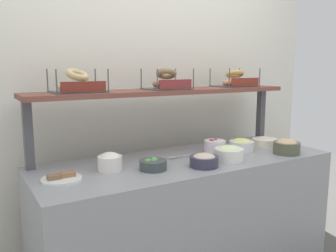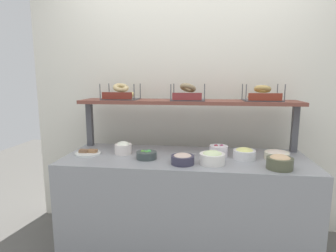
{
  "view_description": "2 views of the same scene",
  "coord_description": "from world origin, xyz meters",
  "views": [
    {
      "loc": [
        -1.22,
        -1.83,
        1.43
      ],
      "look_at": [
        -0.1,
        0.06,
        1.06
      ],
      "focal_mm": 37.93,
      "sensor_mm": 36.0,
      "label": 1
    },
    {
      "loc": [
        0.14,
        -2.12,
        1.46
      ],
      "look_at": [
        -0.14,
        0.02,
        1.09
      ],
      "focal_mm": 29.43,
      "sensor_mm": 36.0,
      "label": 2
    }
  ],
  "objects": [
    {
      "name": "deli_counter",
      "position": [
        0.0,
        0.0,
        0.42
      ],
      "size": [
        1.92,
        0.7,
        0.85
      ],
      "primitive_type": "cube",
      "color": "gray",
      "rests_on": "ground_plane"
    },
    {
      "name": "serving_spoon_near_plate",
      "position": [
        -0.04,
        0.06,
        0.86
      ],
      "size": [
        0.18,
        0.03,
        0.01
      ],
      "color": "#B7B7BC",
      "rests_on": "deli_counter"
    },
    {
      "name": "shelf_riser_right",
      "position": [
        0.9,
        0.27,
        1.05
      ],
      "size": [
        0.05,
        0.05,
        0.4
      ],
      "primitive_type": "cube",
      "color": "#4C4C51",
      "rests_on": "deli_counter"
    },
    {
      "name": "bowl_hummus",
      "position": [
        0.66,
        -0.22,
        0.9
      ],
      "size": [
        0.18,
        0.18,
        0.1
      ],
      "color": "#4F523C",
      "rests_on": "deli_counter"
    },
    {
      "name": "bowl_veggie_mix",
      "position": [
        -0.3,
        -0.09,
        0.88
      ],
      "size": [
        0.16,
        0.16,
        0.07
      ],
      "color": "#3A4444",
      "rests_on": "deli_counter"
    },
    {
      "name": "bowl_scallion_spread",
      "position": [
        0.21,
        -0.16,
        0.9
      ],
      "size": [
        0.18,
        0.18,
        0.1
      ],
      "color": "white",
      "rests_on": "deli_counter"
    },
    {
      "name": "bowl_tuna_salad",
      "position": [
        -0.01,
        -0.19,
        0.89
      ],
      "size": [
        0.17,
        0.17,
        0.08
      ],
      "color": "#353347",
      "rests_on": "deli_counter"
    },
    {
      "name": "shelf_riser_left",
      "position": [
        -0.9,
        0.27,
        1.05
      ],
      "size": [
        0.05,
        0.05,
        0.4
      ],
      "primitive_type": "cube",
      "color": "#4C4C51",
      "rests_on": "deli_counter"
    },
    {
      "name": "bowl_potato_salad",
      "position": [
        0.71,
        0.02,
        0.89
      ],
      "size": [
        0.18,
        0.18,
        0.07
      ],
      "color": "#EDE7C7",
      "rests_on": "deli_counter"
    },
    {
      "name": "bagel_basket_plain",
      "position": [
        -0.6,
        0.28,
        1.33
      ],
      "size": [
        0.31,
        0.26,
        0.15
      ],
      "color": "#4C4C51",
      "rests_on": "upper_shelf"
    },
    {
      "name": "bowl_beet_salad",
      "position": [
        0.26,
        0.06,
        0.9
      ],
      "size": [
        0.15,
        0.15,
        0.09
      ],
      "color": "white",
      "rests_on": "deli_counter"
    },
    {
      "name": "serving_plate_white",
      "position": [
        -0.8,
        -0.03,
        0.86
      ],
      "size": [
        0.21,
        0.21,
        0.04
      ],
      "color": "white",
      "rests_on": "deli_counter"
    },
    {
      "name": "bowl_egg_salad",
      "position": [
        0.46,
        0.0,
        0.89
      ],
      "size": [
        0.17,
        0.17,
        0.09
      ],
      "color": "white",
      "rests_on": "deli_counter"
    },
    {
      "name": "back_wall",
      "position": [
        0.0,
        0.55,
        1.2
      ],
      "size": [
        3.12,
        0.06,
        2.4
      ],
      "primitive_type": "cube",
      "color": "silver",
      "rests_on": "ground_plane"
    },
    {
      "name": "bowl_cream_cheese",
      "position": [
        -0.51,
        0.02,
        0.9
      ],
      "size": [
        0.14,
        0.14,
        0.11
      ],
      "color": "white",
      "rests_on": "deli_counter"
    },
    {
      "name": "bagel_basket_sesame",
      "position": [
        0.62,
        0.28,
        1.33
      ],
      "size": [
        0.31,
        0.27,
        0.14
      ],
      "color": "#4C4C51",
      "rests_on": "upper_shelf"
    },
    {
      "name": "upper_shelf",
      "position": [
        0.0,
        0.27,
        1.26
      ],
      "size": [
        1.88,
        0.32,
        0.03
      ],
      "primitive_type": "cube",
      "color": "brown",
      "rests_on": "shelf_riser_left"
    },
    {
      "name": "bagel_basket_everything",
      "position": [
        0.0,
        0.26,
        1.33
      ],
      "size": [
        0.29,
        0.25,
        0.15
      ],
      "color": "#4C4C51",
      "rests_on": "upper_shelf"
    }
  ]
}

